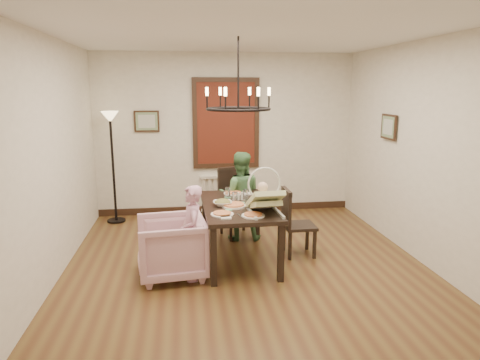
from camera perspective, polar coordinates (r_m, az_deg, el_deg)
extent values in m
cube|color=brown|center=(5.48, 0.90, -11.51)|extent=(4.50, 5.00, 0.01)
cube|color=white|center=(5.06, 1.01, 18.98)|extent=(4.50, 5.00, 0.01)
cube|color=silver|center=(7.54, -1.90, 6.06)|extent=(4.50, 0.01, 2.80)
cube|color=silver|center=(5.25, -24.16, 2.32)|extent=(0.01, 5.00, 2.80)
cube|color=silver|center=(5.86, 23.33, 3.31)|extent=(0.01, 5.00, 2.80)
cube|color=black|center=(5.49, -0.22, -3.49)|extent=(0.91, 1.60, 0.05)
cube|color=black|center=(4.87, -3.54, -10.19)|extent=(0.07, 0.07, 0.69)
cube|color=black|center=(6.25, -4.71, -5.11)|extent=(0.07, 0.07, 0.69)
cube|color=black|center=(4.99, 5.47, -9.67)|extent=(0.07, 0.07, 0.69)
cube|color=black|center=(6.35, 2.30, -4.82)|extent=(0.07, 0.07, 0.69)
imported|color=#D09FB3|center=(5.18, -9.14, -8.82)|extent=(0.87, 0.85, 0.72)
imported|color=#CF92AF|center=(5.04, -6.39, -8.07)|extent=(0.25, 0.36, 0.93)
imported|color=#4A7948|center=(6.29, -0.02, -3.13)|extent=(0.57, 0.47, 1.08)
imported|color=white|center=(5.40, -2.33, -3.09)|extent=(0.29, 0.29, 0.07)
cylinder|color=tan|center=(5.36, -0.84, -3.38)|extent=(0.30, 0.30, 0.04)
cylinder|color=silver|center=(5.51, -0.69, -2.35)|extent=(0.07, 0.07, 0.15)
cube|color=#591B11|center=(7.49, -1.88, 7.55)|extent=(1.00, 0.03, 1.40)
cube|color=black|center=(7.48, -12.33, 7.66)|extent=(0.42, 0.03, 0.36)
cube|color=black|center=(6.59, 19.22, 6.70)|extent=(0.03, 0.42, 0.36)
torus|color=black|center=(5.29, -0.23, 9.45)|extent=(0.80, 0.80, 0.04)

